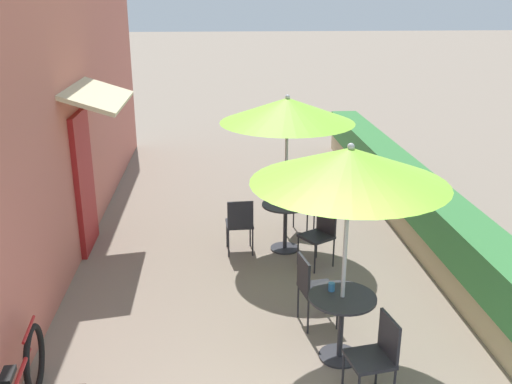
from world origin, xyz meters
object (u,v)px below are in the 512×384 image
object	(u,v)px
patio_umbrella_near	(350,166)
cafe_chair_mid_left	(320,231)
coffee_cup_near	(332,287)
cafe_chair_near_left	(312,285)
patio_table_mid	(285,218)
patio_umbrella_mid	(287,110)
patio_table_near	(341,315)
cafe_chair_mid_back	(240,222)
cafe_chair_near_right	(377,352)
cafe_chair_mid_right	(296,202)

from	to	relation	value
patio_umbrella_near	cafe_chair_mid_left	world-z (taller)	patio_umbrella_near
coffee_cup_near	cafe_chair_near_left	bearing A→B (deg)	101.05
patio_umbrella_near	patio_table_mid	xyz separation A→B (m)	(-0.25, 2.79, -1.64)
coffee_cup_near	patio_umbrella_mid	bearing A→B (deg)	93.31
patio_table_near	cafe_chair_mid_left	world-z (taller)	cafe_chair_mid_left
patio_table_mid	cafe_chair_mid_back	distance (m)	0.70
cafe_chair_near_right	coffee_cup_near	world-z (taller)	cafe_chair_near_right
cafe_chair_mid_left	cafe_chair_near_left	bearing A→B (deg)	134.08
patio_umbrella_near	patio_table_mid	bearing A→B (deg)	95.01
coffee_cup_near	patio_umbrella_mid	xyz separation A→B (m)	(-0.15, 2.67, 1.37)
cafe_chair_mid_left	cafe_chair_mid_right	bearing A→B (deg)	-23.74
patio_table_near	cafe_chair_near_left	distance (m)	0.70
coffee_cup_near	cafe_chair_mid_back	size ratio (longest dim) A/B	0.10
cafe_chair_near_left	patio_umbrella_mid	size ratio (longest dim) A/B	0.37
patio_umbrella_mid	cafe_chair_mid_right	xyz separation A→B (m)	(0.26, 0.65, -1.64)
coffee_cup_near	cafe_chair_mid_right	world-z (taller)	cafe_chair_mid_right
coffee_cup_near	patio_umbrella_near	bearing A→B (deg)	-54.87
patio_table_mid	patio_table_near	bearing A→B (deg)	-84.99
patio_umbrella_near	cafe_chair_mid_right	xyz separation A→B (m)	(0.01, 3.45, -1.64)
cafe_chair_mid_left	patio_table_near	bearing A→B (deg)	143.07
cafe_chair_near_left	patio_table_near	bearing A→B (deg)	6.26
cafe_chair_near_left	coffee_cup_near	xyz separation A→B (m)	(0.11, -0.54, 0.27)
cafe_chair_near_right	patio_table_mid	bearing A→B (deg)	-2.80
patio_table_near	patio_umbrella_mid	distance (m)	3.25
coffee_cup_near	patio_umbrella_mid	distance (m)	3.00
cafe_chair_near_left	patio_umbrella_mid	distance (m)	2.68
patio_umbrella_mid	cafe_chair_mid_right	world-z (taller)	patio_umbrella_mid
patio_table_near	patio_table_mid	bearing A→B (deg)	95.01
patio_table_near	cafe_chair_mid_back	size ratio (longest dim) A/B	0.85
cafe_chair_near_right	patio_table_mid	xyz separation A→B (m)	(-0.44, 3.47, -0.00)
patio_table_mid	cafe_chair_mid_left	bearing A→B (deg)	-51.63
patio_umbrella_near	patio_table_mid	distance (m)	3.25
patio_table_near	cafe_chair_near_right	size ratio (longest dim) A/B	0.85
patio_umbrella_near	cafe_chair_near_right	size ratio (longest dim) A/B	2.73
cafe_chair_near_right	patio_table_mid	size ratio (longest dim) A/B	1.18
cafe_chair_near_left	cafe_chair_near_right	world-z (taller)	same
patio_umbrella_near	cafe_chair_near_left	bearing A→B (deg)	106.33
cafe_chair_mid_left	cafe_chair_mid_right	size ratio (longest dim) A/B	1.00
cafe_chair_near_right	coffee_cup_near	xyz separation A→B (m)	(-0.29, 0.80, 0.27)
patio_table_near	patio_umbrella_near	distance (m)	1.64
cafe_chair_mid_left	cafe_chair_mid_right	xyz separation A→B (m)	(-0.18, 1.20, 0.00)
cafe_chair_near_left	cafe_chair_near_right	size ratio (longest dim) A/B	1.00
patio_table_near	cafe_chair_near_left	size ratio (longest dim) A/B	0.85
patio_umbrella_near	patio_umbrella_mid	size ratio (longest dim) A/B	1.00
cafe_chair_near_left	cafe_chair_mid_left	world-z (taller)	same
patio_umbrella_near	cafe_chair_mid_left	size ratio (longest dim) A/B	2.73
coffee_cup_near	patio_table_mid	size ratio (longest dim) A/B	0.12
cafe_chair_near_left	patio_umbrella_mid	world-z (taller)	patio_umbrella_mid
patio_umbrella_near	cafe_chair_mid_back	xyz separation A→B (m)	(-0.94, 2.69, -1.64)
cafe_chair_mid_back	coffee_cup_near	bearing A→B (deg)	-73.81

